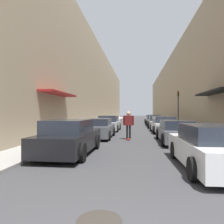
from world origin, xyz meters
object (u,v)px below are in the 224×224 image
object	(u,v)px
parked_car_right_0	(213,148)
parked_car_right_2	(163,125)
skateboarder	(129,122)
parked_car_right_5	(152,119)
parked_car_right_1	(176,132)
manhole_cover	(99,220)
parked_car_left_0	(70,138)
parked_car_right_3	(157,122)
parked_car_left_2	(109,124)
parked_car_left_1	(98,128)
parked_car_right_4	(154,120)
traffic_light	(178,106)

from	to	relation	value
parked_car_right_0	parked_car_right_2	world-z (taller)	parked_car_right_2
skateboarder	parked_car_right_5	bearing A→B (deg)	82.39
parked_car_right_1	manhole_cover	size ratio (longest dim) A/B	6.69
parked_car_right_5	manhole_cover	xyz separation A→B (m)	(-2.90, -31.16, -0.59)
parked_car_left_0	parked_car_right_3	distance (m)	16.12
parked_car_left_2	parked_car_right_3	world-z (taller)	parked_car_left_2
parked_car_right_2	parked_car_right_3	world-z (taller)	parked_car_right_2
parked_car_left_1	parked_car_right_2	xyz separation A→B (m)	(4.71, 4.45, 0.02)
parked_car_right_0	manhole_cover	bearing A→B (deg)	-129.43
parked_car_right_5	parked_car_left_1	bearing A→B (deg)	-103.35
parked_car_right_3	skateboarder	bearing A→B (deg)	-104.30
parked_car_right_0	parked_car_right_3	distance (m)	17.07
parked_car_right_1	parked_car_right_4	bearing A→B (deg)	89.80
parked_car_right_3	skateboarder	xyz separation A→B (m)	(-2.66, -10.45, 0.44)
parked_car_right_1	parked_car_right_2	bearing A→B (deg)	89.54
parked_car_right_4	parked_car_right_5	xyz separation A→B (m)	(0.11, 5.44, -0.05)
parked_car_left_1	skateboarder	world-z (taller)	skateboarder
parked_car_right_5	manhole_cover	world-z (taller)	parked_car_right_5
parked_car_right_3	parked_car_right_5	distance (m)	10.63
parked_car_left_0	skateboarder	xyz separation A→B (m)	(2.18, 4.92, 0.41)
skateboarder	parked_car_right_0	bearing A→B (deg)	-67.39
parked_car_right_2	manhole_cover	xyz separation A→B (m)	(-2.78, -15.23, -0.63)
parked_car_left_0	parked_car_right_4	size ratio (longest dim) A/B	1.01
parked_car_left_1	parked_car_right_0	bearing A→B (deg)	-56.92
parked_car_left_2	parked_car_right_0	bearing A→B (deg)	-69.62
parked_car_right_1	skateboarder	distance (m)	2.87
parked_car_left_1	parked_car_right_5	world-z (taller)	parked_car_left_1
skateboarder	parked_car_right_4	bearing A→B (deg)	80.18
parked_car_left_0	parked_car_right_0	size ratio (longest dim) A/B	1.01
parked_car_right_5	parked_car_left_2	bearing A→B (deg)	-107.94
parked_car_right_0	parked_car_right_4	size ratio (longest dim) A/B	1.00
parked_car_right_2	skateboarder	world-z (taller)	skateboarder
parked_car_left_0	manhole_cover	size ratio (longest dim) A/B	6.29
parked_car_left_0	parked_car_right_4	distance (m)	21.13
parked_car_left_1	manhole_cover	size ratio (longest dim) A/B	6.25
parked_car_right_5	parked_car_right_2	bearing A→B (deg)	-90.43
parked_car_left_0	manhole_cover	world-z (taller)	parked_car_left_0
parked_car_right_2	manhole_cover	world-z (taller)	parked_car_right_2
skateboarder	traffic_light	bearing A→B (deg)	60.13
parked_car_left_2	parked_car_right_4	distance (m)	10.56
parked_car_right_4	parked_car_right_5	size ratio (longest dim) A/B	1.03
traffic_light	parked_car_right_3	bearing A→B (deg)	121.33
traffic_light	parked_car_right_2	bearing A→B (deg)	-124.26
parked_car_right_1	parked_car_right_3	world-z (taller)	parked_car_right_3
parked_car_right_4	traffic_light	bearing A→B (deg)	-78.18
parked_car_right_1	parked_car_right_2	distance (m)	6.15
parked_car_right_1	parked_car_left_1	bearing A→B (deg)	159.99
parked_car_right_3	manhole_cover	size ratio (longest dim) A/B	5.90
parked_car_left_2	parked_car_right_3	bearing A→B (deg)	42.41
parked_car_left_0	parked_car_right_1	distance (m)	6.23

